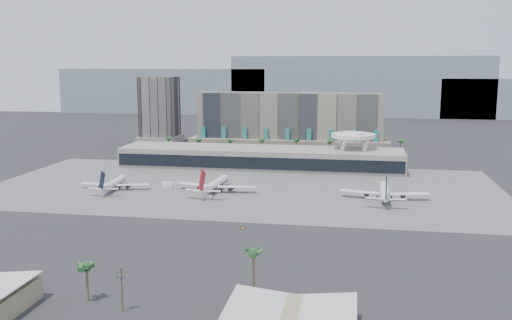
% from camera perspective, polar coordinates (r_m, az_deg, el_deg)
% --- Properties ---
extents(ground, '(900.00, 900.00, 0.00)m').
position_cam_1_polar(ground, '(241.13, -3.82, -5.48)').
color(ground, '#232326').
rests_on(ground, ground).
extents(apron_pad, '(260.00, 130.00, 0.06)m').
position_cam_1_polar(apron_pad, '(293.29, -1.29, -2.69)').
color(apron_pad, '#5B5B59').
rests_on(apron_pad, ground).
extents(mountain_ridge, '(680.00, 60.00, 70.00)m').
position_cam_1_polar(mountain_ridge, '(697.31, 7.62, 6.95)').
color(mountain_ridge, gray).
rests_on(mountain_ridge, ground).
extents(hotel, '(140.00, 30.00, 42.00)m').
position_cam_1_polar(hotel, '(405.62, 3.35, 3.18)').
color(hotel, gray).
rests_on(hotel, ground).
extents(office_tower, '(30.00, 30.00, 52.00)m').
position_cam_1_polar(office_tower, '(453.53, -9.60, 4.54)').
color(office_tower, black).
rests_on(office_tower, ground).
extents(terminal, '(170.00, 32.50, 14.50)m').
position_cam_1_polar(terminal, '(345.05, 0.46, 0.30)').
color(terminal, '#B1A79C').
rests_on(terminal, ground).
extents(saucer_structure, '(26.00, 26.00, 21.89)m').
position_cam_1_polar(saucer_structure, '(344.90, 9.69, 2.16)').
color(saucer_structure, white).
rests_on(saucer_structure, ground).
extents(palm_row, '(157.80, 2.80, 13.10)m').
position_cam_1_polar(palm_row, '(377.82, 2.38, 1.73)').
color(palm_row, brown).
rests_on(palm_row, ground).
extents(utility_pole, '(3.20, 0.85, 12.00)m').
position_cam_1_polar(utility_pole, '(152.72, -13.30, -12.10)').
color(utility_pole, '#4C3826').
rests_on(utility_pole, ground).
extents(airliner_left, '(35.55, 36.69, 12.66)m').
position_cam_1_polar(airliner_left, '(294.62, -14.05, -2.30)').
color(airliner_left, white).
rests_on(airliner_left, ground).
extents(airliner_centre, '(40.65, 42.00, 14.50)m').
position_cam_1_polar(airliner_centre, '(281.88, -4.15, -2.47)').
color(airliner_centre, white).
rests_on(airliner_centre, ground).
extents(airliner_right, '(41.54, 42.76, 14.76)m').
position_cam_1_polar(airliner_right, '(272.12, 12.74, -3.12)').
color(airliner_right, white).
rests_on(airliner_right, ground).
extents(service_vehicle_a, '(5.55, 3.53, 2.51)m').
position_cam_1_polar(service_vehicle_a, '(296.13, -8.88, -2.44)').
color(service_vehicle_a, white).
rests_on(service_vehicle_a, ground).
extents(service_vehicle_b, '(3.46, 2.56, 1.59)m').
position_cam_1_polar(service_vehicle_b, '(268.46, -4.74, -3.73)').
color(service_vehicle_b, white).
rests_on(service_vehicle_b, ground).
extents(taxiway_sign, '(2.03, 0.85, 0.92)m').
position_cam_1_polar(taxiway_sign, '(220.63, -1.31, -6.79)').
color(taxiway_sign, black).
rests_on(taxiway_sign, ground).
extents(near_palm_a, '(6.00, 6.00, 11.11)m').
position_cam_1_polar(near_palm_a, '(161.02, -16.57, -10.65)').
color(near_palm_a, brown).
rests_on(near_palm_a, ground).
extents(near_palm_b, '(6.00, 6.00, 14.99)m').
position_cam_1_polar(near_palm_b, '(153.07, -0.26, -9.80)').
color(near_palm_b, brown).
rests_on(near_palm_b, ground).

